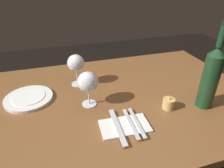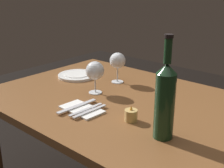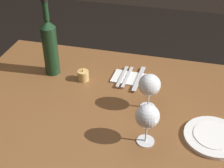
{
  "view_description": "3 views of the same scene",
  "coord_description": "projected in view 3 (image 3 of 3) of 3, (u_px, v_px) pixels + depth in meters",
  "views": [
    {
      "loc": [
        0.28,
        0.76,
        1.27
      ],
      "look_at": [
        0.05,
        0.0,
        0.82
      ],
      "focal_mm": 31.94,
      "sensor_mm": 36.0,
      "label": 1
    },
    {
      "loc": [
        -0.81,
        1.01,
        1.27
      ],
      "look_at": [
        0.08,
        -0.0,
        0.8
      ],
      "focal_mm": 47.63,
      "sensor_mm": 36.0,
      "label": 2
    },
    {
      "loc": [
        0.27,
        -1.02,
        1.59
      ],
      "look_at": [
        0.01,
        0.01,
        0.84
      ],
      "focal_mm": 51.4,
      "sensor_mm": 36.0,
      "label": 3
    }
  ],
  "objects": [
    {
      "name": "dining_table",
      "position": [
        108.0,
        120.0,
        1.41
      ],
      "size": [
        1.3,
        0.9,
        0.74
      ],
      "color": "brown",
      "rests_on": "ground"
    },
    {
      "name": "wine_glass_left",
      "position": [
        147.0,
        117.0,
        1.11
      ],
      "size": [
        0.09,
        0.09,
        0.17
      ],
      "color": "white",
      "rests_on": "dining_table"
    },
    {
      "name": "dinner_plate",
      "position": [
        213.0,
        137.0,
        1.19
      ],
      "size": [
        0.22,
        0.22,
        0.02
      ],
      "color": "white",
      "rests_on": "dining_table"
    },
    {
      "name": "table_knife",
      "position": [
        139.0,
        79.0,
        1.5
      ],
      "size": [
        0.03,
        0.21,
        0.0
      ],
      "color": "silver",
      "rests_on": "folded_napkin"
    },
    {
      "name": "votive_candle",
      "position": [
        83.0,
        76.0,
        1.5
      ],
      "size": [
        0.05,
        0.05,
        0.07
      ],
      "color": "#DBB266",
      "rests_on": "dining_table"
    },
    {
      "name": "folded_napkin",
      "position": [
        133.0,
        79.0,
        1.51
      ],
      "size": [
        0.2,
        0.12,
        0.01
      ],
      "color": "white",
      "rests_on": "dining_table"
    },
    {
      "name": "wine_bottle",
      "position": [
        50.0,
        46.0,
        1.48
      ],
      "size": [
        0.07,
        0.07,
        0.37
      ],
      "color": "#19381E",
      "rests_on": "dining_table"
    },
    {
      "name": "fork_inner",
      "position": [
        127.0,
        77.0,
        1.51
      ],
      "size": [
        0.02,
        0.18,
        0.0
      ],
      "color": "silver",
      "rests_on": "folded_napkin"
    },
    {
      "name": "fork_outer",
      "position": [
        122.0,
        76.0,
        1.52
      ],
      "size": [
        0.02,
        0.18,
        0.0
      ],
      "color": "silver",
      "rests_on": "folded_napkin"
    },
    {
      "name": "wine_glass_right",
      "position": [
        149.0,
        85.0,
        1.28
      ],
      "size": [
        0.09,
        0.09,
        0.16
      ],
      "color": "white",
      "rests_on": "dining_table"
    }
  ]
}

